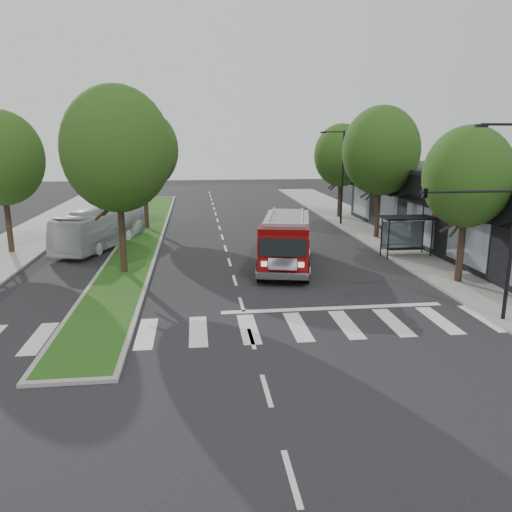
# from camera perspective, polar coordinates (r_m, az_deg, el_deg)

# --- Properties ---
(ground) EXTENTS (140.00, 140.00, 0.00)m
(ground) POSITION_cam_1_polar(r_m,az_deg,el_deg) (22.85, -1.65, -5.57)
(ground) COLOR black
(ground) RESTS_ON ground
(sidewalk_right) EXTENTS (5.00, 80.00, 0.15)m
(sidewalk_right) POSITION_cam_1_polar(r_m,az_deg,el_deg) (35.45, 17.30, 0.80)
(sidewalk_right) COLOR gray
(sidewalk_right) RESTS_ON ground
(median) EXTENTS (3.00, 50.00, 0.15)m
(median) POSITION_cam_1_polar(r_m,az_deg,el_deg) (40.40, -12.57, 2.57)
(median) COLOR gray
(median) RESTS_ON ground
(storefront_row) EXTENTS (8.00, 30.00, 5.00)m
(storefront_row) POSITION_cam_1_polar(r_m,az_deg,el_deg) (37.12, 23.94, 4.61)
(storefront_row) COLOR black
(storefront_row) RESTS_ON ground
(bus_shelter) EXTENTS (3.20, 1.60, 2.61)m
(bus_shelter) POSITION_cam_1_polar(r_m,az_deg,el_deg) (32.90, 16.77, 3.39)
(bus_shelter) COLOR black
(bus_shelter) RESTS_ON ground
(tree_right_near) EXTENTS (4.40, 4.40, 8.05)m
(tree_right_near) POSITION_cam_1_polar(r_m,az_deg,el_deg) (27.17, 23.03, 8.29)
(tree_right_near) COLOR black
(tree_right_near) RESTS_ON ground
(tree_right_mid) EXTENTS (5.60, 5.60, 9.72)m
(tree_right_mid) POSITION_cam_1_polar(r_m,az_deg,el_deg) (38.00, 14.10, 11.57)
(tree_right_mid) COLOR black
(tree_right_mid) RESTS_ON ground
(tree_right_far) EXTENTS (5.00, 5.00, 8.73)m
(tree_right_far) POSITION_cam_1_polar(r_m,az_deg,el_deg) (47.50, 9.71, 11.27)
(tree_right_far) COLOR black
(tree_right_far) RESTS_ON ground
(tree_median_near) EXTENTS (5.80, 5.80, 10.16)m
(tree_median_near) POSITION_cam_1_polar(r_m,az_deg,el_deg) (27.83, -15.62, 11.65)
(tree_median_near) COLOR black
(tree_median_near) RESTS_ON ground
(tree_median_far) EXTENTS (5.60, 5.60, 9.72)m
(tree_median_far) POSITION_cam_1_polar(r_m,az_deg,el_deg) (41.73, -12.77, 11.77)
(tree_median_far) COLOR black
(tree_median_far) RESTS_ON ground
(tree_left_mid) EXTENTS (5.20, 5.20, 9.16)m
(tree_left_mid) POSITION_cam_1_polar(r_m,az_deg,el_deg) (35.65, -27.11, 9.91)
(tree_left_mid) COLOR black
(tree_left_mid) RESTS_ON ground
(streetlight_right_near) EXTENTS (4.08, 0.22, 8.00)m
(streetlight_right_near) POSITION_cam_1_polar(r_m,az_deg,el_deg) (21.60, 25.63, 4.75)
(streetlight_right_near) COLOR black
(streetlight_right_near) RESTS_ON ground
(streetlight_right_far) EXTENTS (2.11, 0.20, 8.00)m
(streetlight_right_far) POSITION_cam_1_polar(r_m,az_deg,el_deg) (43.41, 9.67, 9.29)
(streetlight_right_far) COLOR black
(streetlight_right_far) RESTS_ON ground
(fire_engine) EXTENTS (4.52, 9.31, 3.10)m
(fire_engine) POSITION_cam_1_polar(r_m,az_deg,el_deg) (29.31, 3.44, 1.67)
(fire_engine) COLOR #500404
(fire_engine) RESTS_ON ground
(city_bus) EXTENTS (5.11, 10.11, 2.75)m
(city_bus) POSITION_cam_1_polar(r_m,az_deg,el_deg) (36.28, -17.25, 3.17)
(city_bus) COLOR silver
(city_bus) RESTS_ON ground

